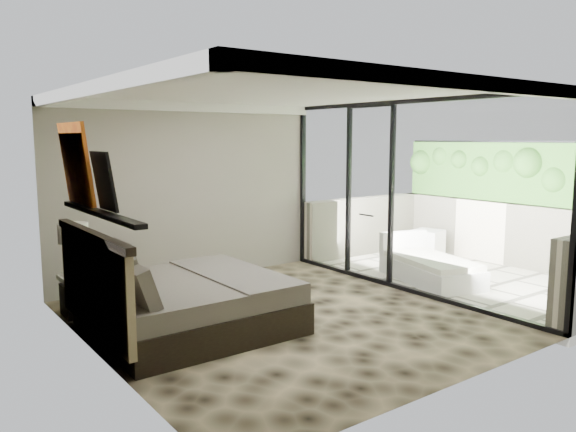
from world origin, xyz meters
TOP-DOWN VIEW (x-y plane):
  - floor at (0.00, 0.00)m, footprint 5.00×5.00m
  - ceiling at (0.00, 0.00)m, footprint 4.50×5.00m
  - back_wall at (0.00, 2.49)m, footprint 4.50×0.02m
  - left_wall at (-2.24, 0.00)m, footprint 0.02×5.00m
  - glass_wall at (2.25, 0.00)m, footprint 0.08×5.00m
  - terrace_slab at (3.75, 0.00)m, footprint 3.00×5.00m
  - parapet_far at (5.10, 0.00)m, footprint 0.30×5.00m
  - foliage_hedge at (5.10, 0.00)m, footprint 0.36×4.60m
  - picture_ledge at (-2.18, 0.10)m, footprint 0.12×2.20m
  - bed at (-1.21, 0.34)m, footprint 2.22×2.14m
  - nightstand at (-1.98, 1.66)m, footprint 0.51×0.51m
  - table_lamp at (-2.03, 1.67)m, footprint 0.37×0.37m
  - abstract_canvas at (-2.19, 0.80)m, footprint 0.13×0.90m
  - framed_print at (-2.14, 0.05)m, footprint 0.11×0.50m
  - ottoman at (4.45, 1.40)m, footprint 0.62×0.62m
  - lounger at (3.01, 0.17)m, footprint 1.28×1.90m

SIDE VIEW (x-z plane):
  - terrace_slab at x=3.75m, z-range -0.12..0.00m
  - floor at x=0.00m, z-range 0.00..0.00m
  - lounger at x=3.01m, z-range -0.13..0.55m
  - nightstand at x=-1.98m, z-range 0.00..0.46m
  - ottoman at x=4.45m, z-range 0.00..0.51m
  - bed at x=-1.21m, z-range -0.25..0.97m
  - parapet_far at x=5.10m, z-range 0.00..1.10m
  - table_lamp at x=-2.03m, z-range 0.61..1.29m
  - back_wall at x=0.00m, z-range 0.00..2.80m
  - left_wall at x=-2.24m, z-range 0.00..2.80m
  - glass_wall at x=2.25m, z-range 0.00..2.80m
  - picture_ledge at x=-2.18m, z-range 1.48..1.52m
  - foliage_hedge at x=5.10m, z-range 1.10..2.20m
  - framed_print at x=-2.14m, z-range 1.53..2.12m
  - abstract_canvas at x=-2.19m, z-range 1.53..2.42m
  - ceiling at x=0.00m, z-range 2.78..2.80m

